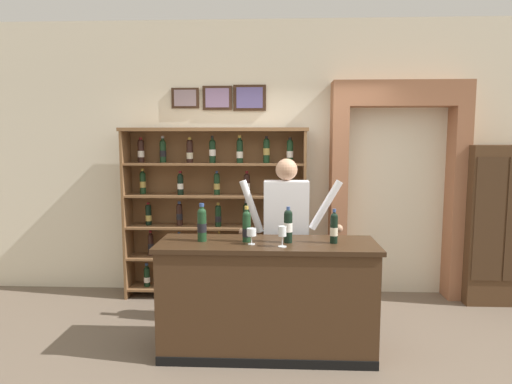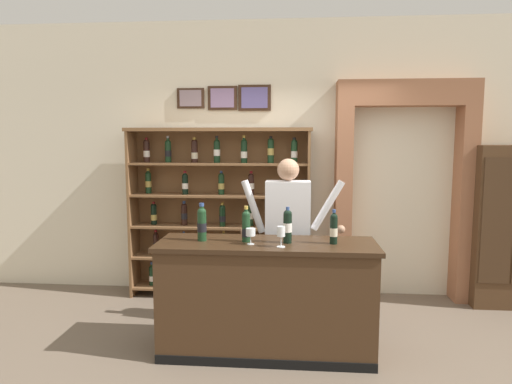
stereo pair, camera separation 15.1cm
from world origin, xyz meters
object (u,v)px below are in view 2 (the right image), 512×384
(tasting_bottle_riserva, at_px, (334,228))
(wine_glass_right, at_px, (281,233))
(shopkeeper, at_px, (288,225))
(tasting_bottle_chianti, at_px, (202,223))
(wine_glass_center, at_px, (251,233))
(tasting_bottle_brunello, at_px, (246,226))
(tasting_bottle_vin_santo, at_px, (288,225))
(tasting_counter, at_px, (267,298))
(wine_shelf, at_px, (220,206))
(side_cabinet, at_px, (504,226))

(tasting_bottle_riserva, distance_m, wine_glass_right, 0.47)
(shopkeeper, xyz_separation_m, tasting_bottle_chianti, (-0.74, -0.53, 0.10))
(wine_glass_right, distance_m, wine_glass_center, 0.27)
(tasting_bottle_brunello, height_order, tasting_bottle_vin_santo, same)
(tasting_counter, xyz_separation_m, tasting_bottle_brunello, (-0.18, 0.01, 0.63))
(tasting_bottle_brunello, bearing_deg, wine_glass_right, -29.23)
(tasting_bottle_chianti, xyz_separation_m, tasting_bottle_brunello, (0.39, -0.01, -0.02))
(tasting_bottle_riserva, height_order, wine_glass_right, tasting_bottle_riserva)
(shopkeeper, distance_m, tasting_bottle_riserva, 0.68)
(wine_shelf, height_order, wine_glass_center, wine_shelf)
(shopkeeper, relative_size, tasting_bottle_vin_santo, 5.41)
(tasting_bottle_brunello, distance_m, tasting_bottle_vin_santo, 0.36)
(shopkeeper, height_order, wine_glass_center, shopkeeper)
(tasting_counter, distance_m, tasting_bottle_vin_santo, 0.67)
(wine_shelf, xyz_separation_m, tasting_bottle_chianti, (0.08, -1.41, 0.06))
(tasting_bottle_riserva, relative_size, wine_glass_right, 1.71)
(shopkeeper, bearing_deg, wine_shelf, 132.79)
(tasting_counter, distance_m, shopkeeper, 0.79)
(wine_shelf, relative_size, wine_glass_right, 12.40)
(wine_glass_right, bearing_deg, tasting_bottle_vin_santo, 71.86)
(tasting_bottle_vin_santo, distance_m, wine_glass_center, 0.32)
(shopkeeper, distance_m, tasting_bottle_brunello, 0.65)
(tasting_bottle_brunello, distance_m, wine_glass_center, 0.11)
(wine_shelf, bearing_deg, tasting_bottle_brunello, -71.86)
(side_cabinet, distance_m, tasting_bottle_riserva, 2.47)
(side_cabinet, bearing_deg, tasting_bottle_vin_santo, -149.73)
(wine_glass_right, bearing_deg, tasting_bottle_chianti, 165.53)
(side_cabinet, relative_size, shopkeeper, 1.07)
(tasting_counter, distance_m, tasting_bottle_chianti, 0.86)
(shopkeeper, distance_m, tasting_bottle_vin_santo, 0.56)
(tasting_bottle_chianti, bearing_deg, wine_glass_center, -13.34)
(wine_glass_right, bearing_deg, wine_shelf, 115.86)
(tasting_counter, height_order, wine_glass_right, wine_glass_right)
(tasting_counter, bearing_deg, shopkeeper, 72.12)
(wine_glass_center, bearing_deg, tasting_bottle_vin_santo, 14.46)
(tasting_bottle_chianti, bearing_deg, shopkeeper, 35.40)
(tasting_bottle_vin_santo, bearing_deg, tasting_bottle_brunello, 177.45)
(shopkeeper, bearing_deg, side_cabinet, 19.47)
(tasting_bottle_riserva, bearing_deg, wine_glass_right, -160.80)
(shopkeeper, xyz_separation_m, wine_glass_center, (-0.31, -0.63, 0.04))
(tasting_counter, height_order, tasting_bottle_brunello, tasting_bottle_brunello)
(wine_shelf, relative_size, tasting_bottle_riserva, 7.27)
(wine_shelf, bearing_deg, tasting_bottle_riserva, -49.88)
(wine_glass_right, bearing_deg, wine_glass_center, 163.65)
(tasting_bottle_brunello, relative_size, wine_glass_right, 1.80)
(wine_glass_right, relative_size, wine_glass_center, 1.26)
(side_cabinet, distance_m, wine_glass_right, 2.92)
(tasting_counter, relative_size, tasting_bottle_chianti, 5.69)
(side_cabinet, xyz_separation_m, wine_glass_center, (-2.72, -1.48, 0.18))
(tasting_bottle_riserva, bearing_deg, side_cabinet, 34.89)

